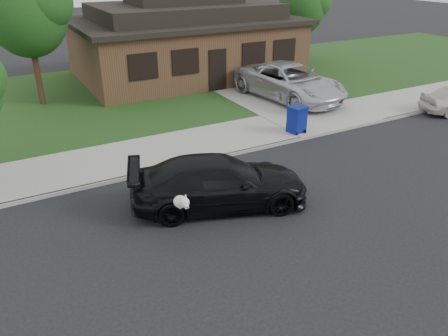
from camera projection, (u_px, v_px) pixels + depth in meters
ground at (272, 203)px, 12.82m from camera, size 120.00×120.00×0.00m
sidewalk at (198, 143)px, 16.75m from camera, size 60.00×3.00×0.12m
curb at (217, 158)px, 15.56m from camera, size 60.00×0.12×0.12m
lawn at (133, 92)px, 23.07m from camera, size 60.00×13.00×0.13m
driveway at (259, 91)px, 23.28m from camera, size 4.50×13.00×0.14m
sedan at (219, 182)px, 12.40m from camera, size 5.44×3.55×1.47m
minivan at (289, 82)px, 21.47m from camera, size 3.57×6.43×1.70m
recycling_bin at (297, 119)px, 17.46m from camera, size 0.75×0.75×1.07m
house at (185, 40)px, 25.47m from camera, size 12.60×8.60×4.65m
tree_0 at (30, 8)px, 19.19m from camera, size 3.78×3.60×6.34m
tree_1 at (305, 6)px, 27.82m from camera, size 3.15×3.00×5.25m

